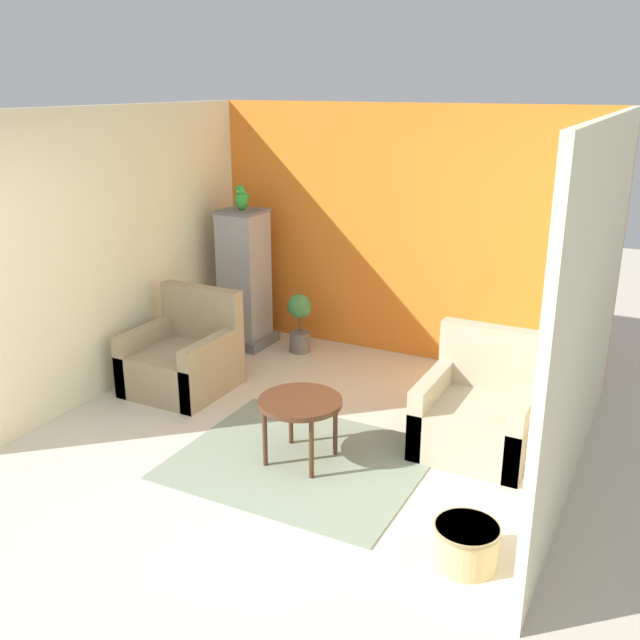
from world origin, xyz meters
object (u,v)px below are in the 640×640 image
at_px(birdcage, 244,281).
at_px(parrot, 242,198).
at_px(wicker_basket, 466,543).
at_px(coffee_table, 300,406).
at_px(potted_plant, 299,318).
at_px(armchair_right, 479,415).
at_px(armchair_left, 184,360).

height_order(birdcage, parrot, parrot).
xyz_separation_m(parrot, wicker_basket, (3.21, -2.59, -1.44)).
distance_m(coffee_table, potted_plant, 2.31).
bearing_deg(parrot, armchair_right, -21.78).
height_order(coffee_table, parrot, parrot).
height_order(coffee_table, potted_plant, potted_plant).
xyz_separation_m(armchair_left, parrot, (-0.15, 1.28, 1.31)).
distance_m(birdcage, wicker_basket, 4.16).
relative_size(coffee_table, parrot, 2.38).
xyz_separation_m(coffee_table, armchair_right, (1.13, 0.82, -0.18)).
relative_size(coffee_table, armchair_right, 0.69).
bearing_deg(birdcage, armchair_right, -21.75).
xyz_separation_m(armchair_right, parrot, (-2.88, 1.15, 1.31)).
bearing_deg(birdcage, potted_plant, 4.37).
height_order(armchair_left, potted_plant, armchair_left).
bearing_deg(potted_plant, armchair_left, -110.48).
xyz_separation_m(armchair_left, wicker_basket, (3.06, -1.32, -0.14)).
relative_size(coffee_table, armchair_left, 0.69).
xyz_separation_m(coffee_table, potted_plant, (-1.12, 2.02, -0.08)).
bearing_deg(birdcage, armchair_left, -83.50).
bearing_deg(parrot, potted_plant, 4.18).
height_order(coffee_table, birdcage, birdcage).
relative_size(coffee_table, potted_plant, 0.99).
xyz_separation_m(coffee_table, armchair_left, (-1.61, 0.70, -0.18)).
relative_size(armchair_left, parrot, 3.45).
bearing_deg(wicker_basket, birdcage, 141.11).
bearing_deg(armchair_left, wicker_basket, -23.25).
distance_m(armchair_right, potted_plant, 2.55).
relative_size(armchair_right, birdcage, 0.62).
distance_m(armchair_left, potted_plant, 1.41).
height_order(armchair_left, parrot, parrot).
bearing_deg(armchair_right, birdcage, 158.25).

